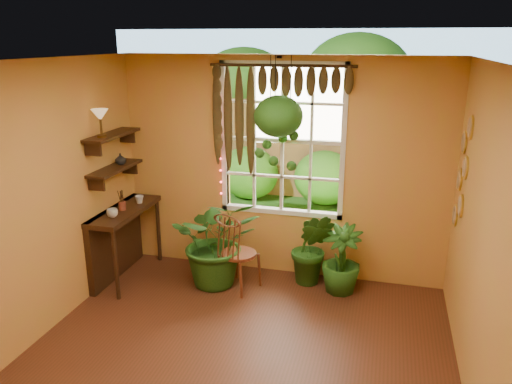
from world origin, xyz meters
The scene contains 23 objects.
floor centered at (0.00, 0.00, 0.00)m, with size 4.50×4.50×0.00m, color #562818.
ceiling centered at (0.00, 0.00, 2.70)m, with size 4.50×4.50×0.00m, color silver.
wall_back centered at (0.00, 2.25, 1.35)m, with size 4.00×4.00×0.00m, color #DB8C4A.
wall_left centered at (-2.00, 0.00, 1.35)m, with size 4.50×4.50×0.00m, color #DB8C4A.
wall_right centered at (2.00, 0.00, 1.35)m, with size 4.50×4.50×0.00m, color #DB8C4A.
window centered at (0.00, 2.28, 1.70)m, with size 1.52×0.10×1.86m.
valance_vine centered at (-0.08, 2.16, 2.28)m, with size 1.70×0.12×1.10m.
string_lights centered at (-0.76, 2.19, 1.75)m, with size 0.03×0.03×1.54m, color #FF2633, non-canonical shape.
wall_plates centered at (1.98, 1.79, 1.55)m, with size 0.04×0.32×1.10m, color beige, non-canonical shape.
counter_ledge centered at (-1.91, 1.60, 0.55)m, with size 0.40×1.20×0.90m.
shelf_lower centered at (-1.88, 1.60, 1.40)m, with size 0.25×0.90×0.04m, color #331F0E.
shelf_upper centered at (-1.88, 1.60, 1.80)m, with size 0.25×0.90×0.04m, color #331F0E.
backyard centered at (0.24, 6.87, 1.28)m, with size 14.00×10.00×12.00m.
windsor_chair centered at (-0.39, 1.64, 0.32)m, with size 0.55×0.56×1.12m.
potted_plant_left centered at (-0.66, 1.71, 0.56)m, with size 1.02×0.88×1.13m, color #124513.
potted_plant_mid centered at (0.44, 2.00, 0.46)m, with size 0.51×0.41×0.93m, color #124513.
potted_plant_right centered at (0.80, 1.89, 0.41)m, with size 0.46×0.46×0.82m, color #124513.
hanging_basket centered at (0.01, 2.00, 1.96)m, with size 0.56×0.56×1.29m.
cup_a centered at (-1.78, 1.30, 0.95)m, with size 0.13×0.13×0.10m, color silver.
cup_b centered at (-1.72, 1.84, 0.95)m, with size 0.11×0.11×0.10m, color beige.
brush_jar centered at (-1.80, 1.56, 1.02)m, with size 0.08×0.08×0.31m.
shelf_vase centered at (-1.87, 1.73, 1.49)m, with size 0.13×0.13×0.14m, color #B2AD99.
tiffany_lamp centered at (-1.86, 1.36, 2.05)m, with size 0.19×0.19×0.31m.
Camera 1 is at (1.21, -3.50, 2.87)m, focal length 35.00 mm.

